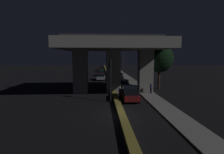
# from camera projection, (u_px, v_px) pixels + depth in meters

# --- Properties ---
(ground_plane) EXTENTS (200.00, 200.00, 0.00)m
(ground_plane) POSITION_uv_depth(u_px,v_px,m) (121.00, 115.00, 16.53)
(ground_plane) COLOR black
(median_divider) EXTENTS (0.67, 126.00, 0.41)m
(median_divider) POSITION_uv_depth(u_px,v_px,m) (108.00, 75.00, 51.22)
(median_divider) COLOR olive
(median_divider) RESTS_ON ground_plane
(sidewalk_right) EXTENTS (2.29, 126.00, 0.12)m
(sidewalk_right) POSITION_uv_depth(u_px,v_px,m) (128.00, 78.00, 44.59)
(sidewalk_right) COLOR gray
(sidewalk_right) RESTS_ON ground_plane
(elevated_overpass) EXTENTS (15.91, 11.32, 8.91)m
(elevated_overpass) POSITION_uv_depth(u_px,v_px,m) (113.00, 51.00, 26.50)
(elevated_overpass) COLOR gray
(elevated_overpass) RESTS_ON ground_plane
(traffic_light_left_of_median) EXTENTS (0.30, 0.49, 5.28)m
(traffic_light_left_of_median) POSITION_uv_depth(u_px,v_px,m) (110.00, 73.00, 21.08)
(traffic_light_left_of_median) COLOR black
(traffic_light_left_of_median) RESTS_ON ground_plane
(street_lamp) EXTENTS (2.40, 0.32, 7.82)m
(street_lamp) POSITION_uv_depth(u_px,v_px,m) (122.00, 60.00, 49.52)
(street_lamp) COLOR #2D2D30
(street_lamp) RESTS_ON ground_plane
(car_dark_red_lead) EXTENTS (2.06, 4.09, 1.68)m
(car_dark_red_lead) POSITION_uv_depth(u_px,v_px,m) (130.00, 94.00, 22.01)
(car_dark_red_lead) COLOR #591414
(car_dark_red_lead) RESTS_ON ground_plane
(car_grey_second) EXTENTS (2.02, 4.47, 1.51)m
(car_grey_second) POSITION_uv_depth(u_px,v_px,m) (123.00, 84.00, 30.68)
(car_grey_second) COLOR #515459
(car_grey_second) RESTS_ON ground_plane
(car_black_third) EXTENTS (1.93, 4.03, 1.50)m
(car_black_third) POSITION_uv_depth(u_px,v_px,m) (119.00, 80.00, 36.76)
(car_black_third) COLOR black
(car_black_third) RESTS_ON ground_plane
(car_dark_green_fourth) EXTENTS (2.15, 4.69, 1.69)m
(car_dark_green_fourth) POSITION_uv_depth(u_px,v_px,m) (118.00, 76.00, 42.48)
(car_dark_green_fourth) COLOR black
(car_dark_green_fourth) RESTS_ON ground_plane
(car_dark_green_fifth) EXTENTS (1.96, 4.52, 1.45)m
(car_dark_green_fifth) POSITION_uv_depth(u_px,v_px,m) (114.00, 73.00, 50.95)
(car_dark_green_fifth) COLOR black
(car_dark_green_fifth) RESTS_ON ground_plane
(car_dark_green_sixth) EXTENTS (1.82, 4.56, 1.82)m
(car_dark_green_sixth) POSITION_uv_depth(u_px,v_px,m) (112.00, 70.00, 59.80)
(car_dark_green_sixth) COLOR black
(car_dark_green_sixth) RESTS_ON ground_plane
(car_silver_lead_oncoming) EXTENTS (2.23, 4.53, 1.52)m
(car_silver_lead_oncoming) POSITION_uv_depth(u_px,v_px,m) (101.00, 77.00, 41.82)
(car_silver_lead_oncoming) COLOR gray
(car_silver_lead_oncoming) RESTS_ON ground_plane
(car_dark_red_second_oncoming) EXTENTS (2.04, 4.31, 1.40)m
(car_dark_red_second_oncoming) POSITION_uv_depth(u_px,v_px,m) (102.00, 73.00, 51.49)
(car_dark_red_second_oncoming) COLOR #591414
(car_dark_red_second_oncoming) RESTS_ON ground_plane
(car_dark_green_third_oncoming) EXTENTS (2.19, 4.34, 1.44)m
(car_dark_green_third_oncoming) POSITION_uv_depth(u_px,v_px,m) (101.00, 70.00, 64.13)
(car_dark_green_third_oncoming) COLOR black
(car_dark_green_third_oncoming) RESTS_ON ground_plane
(car_dark_red_fourth_oncoming) EXTENTS (2.14, 4.37, 1.60)m
(car_dark_red_fourth_oncoming) POSITION_uv_depth(u_px,v_px,m) (101.00, 68.00, 73.82)
(car_dark_red_fourth_oncoming) COLOR #591414
(car_dark_red_fourth_oncoming) RESTS_ON ground_plane
(motorcycle_red_filtering_near) EXTENTS (0.34, 1.90, 1.40)m
(motorcycle_red_filtering_near) POSITION_uv_depth(u_px,v_px,m) (120.00, 93.00, 23.92)
(motorcycle_red_filtering_near) COLOR black
(motorcycle_red_filtering_near) RESTS_ON ground_plane
(motorcycle_black_filtering_mid) EXTENTS (0.33, 1.76, 1.43)m
(motorcycle_black_filtering_mid) POSITION_uv_depth(u_px,v_px,m) (117.00, 84.00, 31.58)
(motorcycle_black_filtering_mid) COLOR black
(motorcycle_black_filtering_mid) RESTS_ON ground_plane
(motorcycle_blue_filtering_far) EXTENTS (0.34, 1.78, 1.42)m
(motorcycle_blue_filtering_far) POSITION_uv_depth(u_px,v_px,m) (113.00, 79.00, 39.61)
(motorcycle_blue_filtering_far) COLOR black
(motorcycle_blue_filtering_far) RESTS_ON ground_plane
(pedestrian_on_sidewalk) EXTENTS (0.33, 0.33, 1.58)m
(pedestrian_on_sidewalk) POSITION_uv_depth(u_px,v_px,m) (151.00, 88.00, 25.88)
(pedestrian_on_sidewalk) COLOR black
(pedestrian_on_sidewalk) RESTS_ON sidewalk_right
(roadside_tree_kerbside_near) EXTENTS (4.66, 4.66, 7.56)m
(roadside_tree_kerbside_near) POSITION_uv_depth(u_px,v_px,m) (160.00, 59.00, 29.51)
(roadside_tree_kerbside_near) COLOR #38281C
(roadside_tree_kerbside_near) RESTS_ON ground_plane
(roadside_tree_kerbside_mid) EXTENTS (3.42, 3.42, 6.76)m
(roadside_tree_kerbside_mid) POSITION_uv_depth(u_px,v_px,m) (145.00, 59.00, 38.80)
(roadside_tree_kerbside_mid) COLOR #2D2116
(roadside_tree_kerbside_mid) RESTS_ON ground_plane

